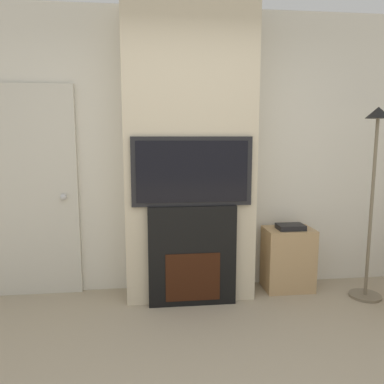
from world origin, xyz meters
name	(u,v)px	position (x,y,z in m)	size (l,w,h in m)	color
wall_back	(187,153)	(0.00, 2.03, 1.35)	(6.00, 0.06, 2.70)	silver
chimney_breast	(190,155)	(0.00, 1.80, 1.35)	(1.18, 0.41, 2.70)	beige
fireplace	(192,255)	(0.00, 1.59, 0.45)	(0.79, 0.15, 0.91)	black
television	(192,171)	(0.00, 1.59, 1.21)	(1.05, 0.07, 0.60)	black
floor_lamp	(373,179)	(1.66, 1.53, 1.13)	(0.29, 0.29, 1.78)	#726651
media_stand	(288,258)	(0.99, 1.81, 0.32)	(0.47, 0.33, 0.67)	tan
entry_door	(31,193)	(-1.48, 1.97, 0.99)	(0.87, 0.09, 1.99)	beige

